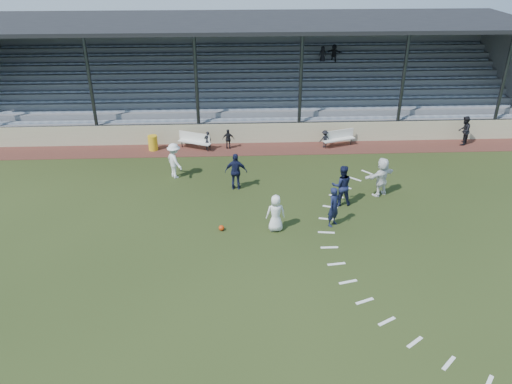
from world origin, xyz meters
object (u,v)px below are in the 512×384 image
trash_bin (153,143)px  football (221,228)px  bench_left (194,139)px  official (464,131)px  player_white_lead (276,213)px  bench_right (339,137)px  player_navy_lead (334,207)px

trash_bin → football: size_ratio=3.69×
bench_left → football: bench_left is taller
official → player_white_lead: bearing=-16.4°
bench_left → trash_bin: size_ratio=2.28×
bench_left → trash_bin: 2.42m
trash_bin → bench_right: bearing=0.9°
bench_left → player_navy_lead: bearing=-29.5°
bench_left → bench_right: (8.50, 0.05, 0.00)m
bench_left → football: bearing=-55.0°
bench_left → bench_right: bearing=24.9°
player_white_lead → bench_right: bearing=-120.9°
player_navy_lead → football: bearing=138.0°
bench_right → trash_bin: bearing=161.8°
trash_bin → player_navy_lead: (8.94, -8.87, 0.44)m
official → trash_bin: bearing=-53.9°
trash_bin → official: official is taller
player_white_lead → official: official is taller
football → player_white_lead: (2.30, -0.06, 0.70)m
player_navy_lead → player_white_lead: bearing=141.9°
bench_right → player_navy_lead: 9.25m
bench_left → football: (1.71, -9.21, -0.47)m
trash_bin → player_navy_lead: player_navy_lead is taller
trash_bin → player_white_lead: 11.19m
football → player_navy_lead: bearing=2.8°
player_white_lead → official: size_ratio=0.94×
bench_left → player_white_lead: 10.11m
player_white_lead → player_navy_lead: size_ratio=0.92×
bench_right → official: official is taller
bench_left → football: size_ratio=8.42×
bench_right → football: size_ratio=8.57×
bench_left → bench_right: size_ratio=0.98×
football → official: size_ratio=0.14×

